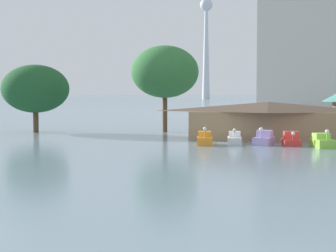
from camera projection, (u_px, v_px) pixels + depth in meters
pedal_boat_orange at (205, 139)px, 54.64m from camera, size 1.82×2.85×1.82m
pedal_boat_white at (235, 139)px, 56.00m from camera, size 1.58×3.00×1.59m
pedal_boat_lavender at (264, 139)px, 54.56m from camera, size 2.20×2.72×1.77m
pedal_boat_red at (291, 140)px, 53.88m from camera, size 1.94×2.57×1.41m
pedal_boat_lime at (322, 142)px, 52.14m from camera, size 2.33×3.24×1.75m
boathouse at (268, 120)px, 61.05m from camera, size 17.90×6.58×4.07m
shoreline_tree_tall_left at (35, 89)px, 71.35m from camera, size 8.55×8.55×8.60m
shoreline_tree_mid at (165, 72)px, 71.98m from camera, size 8.65×8.65×11.08m
distant_broadcast_tower at (206, 22)px, 423.09m from camera, size 9.51×9.51×139.90m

